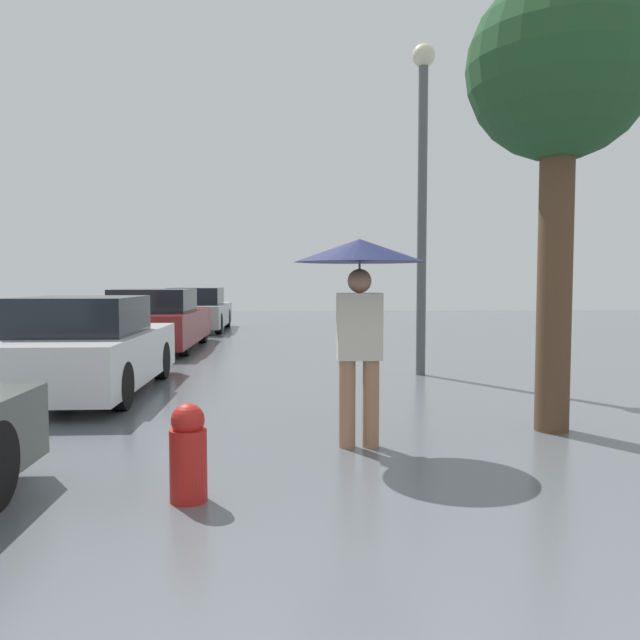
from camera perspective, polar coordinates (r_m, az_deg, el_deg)
The scene contains 7 objects.
pedestrian at distance 5.61m, azimuth 3.64°, elevation 3.96°, with size 1.18×1.18×1.88m.
parked_car_second at distance 8.93m, azimuth -20.56°, elevation -2.50°, with size 1.66×3.81×1.30m.
parked_car_third at distance 14.26m, azimuth -14.73°, elevation -0.11°, with size 1.84×4.37×1.33m.
parked_car_farthest at distance 19.32m, azimuth -11.18°, elevation 0.83°, with size 1.75×4.15×1.31m.
tree at distance 6.93m, azimuth 21.05°, elevation 19.89°, with size 1.81×1.81×4.50m.
street_lamp at distance 10.25m, azimuth 9.35°, elevation 13.17°, with size 0.36×0.36×5.21m.
fire_hydrant at distance 4.45m, azimuth -11.96°, elevation -11.81°, with size 0.26×0.26×0.68m.
Camera 1 is at (-0.47, -1.38, 1.51)m, focal length 35.00 mm.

